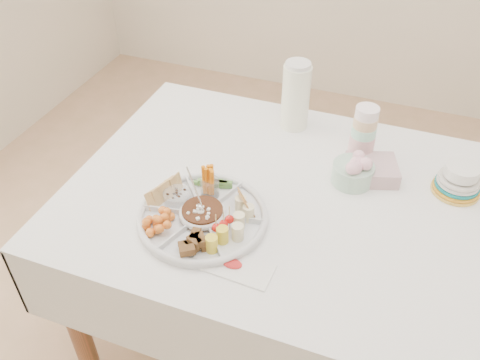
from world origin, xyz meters
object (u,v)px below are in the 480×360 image
at_px(thermos, 296,95).
at_px(plate_stack, 459,180).
at_px(party_tray, 203,215).
at_px(dining_table, 301,278).

xyz_separation_m(thermos, plate_stack, (0.58, -0.18, -0.08)).
height_order(party_tray, plate_stack, plate_stack).
bearing_deg(dining_table, thermos, 113.02).
bearing_deg(party_tray, plate_stack, 29.95).
distance_m(thermos, plate_stack, 0.62).
xyz_separation_m(dining_table, plate_stack, (0.42, 0.20, 0.43)).
bearing_deg(thermos, dining_table, -66.98).
bearing_deg(dining_table, plate_stack, 25.40).
height_order(dining_table, thermos, thermos).
bearing_deg(plate_stack, dining_table, -154.60).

